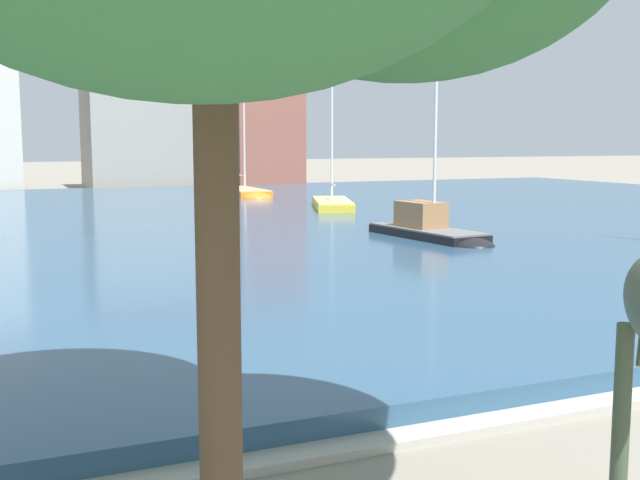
{
  "coord_description": "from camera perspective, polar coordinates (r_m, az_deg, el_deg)",
  "views": [
    {
      "loc": [
        -5.95,
        -1.88,
        4.02
      ],
      "look_at": [
        -0.28,
        11.1,
        2.2
      ],
      "focal_mm": 43.89,
      "sensor_mm": 36.0,
      "label": 1
    }
  ],
  "objects": [
    {
      "name": "harbor_water",
      "position": [
        35.43,
        -13.77,
        0.95
      ],
      "size": [
        86.0,
        51.46,
        0.44
      ],
      "primitive_type": "cube",
      "color": "#2D5170",
      "rests_on": "ground"
    },
    {
      "name": "sailboat_yellow",
      "position": [
        41.86,
        0.84,
        2.45
      ],
      "size": [
        3.85,
        6.72,
        7.33
      ],
      "color": "gold",
      "rests_on": "ground"
    },
    {
      "name": "townhouse_end_terrace",
      "position": [
        65.77,
        -12.94,
        8.4
      ],
      "size": [
        8.95,
        7.11,
        10.89
      ],
      "color": "gray",
      "rests_on": "ground"
    },
    {
      "name": "townhouse_narrow_midrow",
      "position": [
        66.75,
        -4.61,
        8.46
      ],
      "size": [
        5.78,
        8.15,
        10.71
      ],
      "color": "#8E5142",
      "rests_on": "ground"
    },
    {
      "name": "sailboat_orange",
      "position": [
        50.64,
        -5.44,
        3.27
      ],
      "size": [
        2.14,
        6.69,
        8.8
      ],
      "color": "orange",
      "rests_on": "ground"
    },
    {
      "name": "quay_edge_coping",
      "position": [
        11.29,
        10.28,
        -13.34
      ],
      "size": [
        86.0,
        0.5,
        0.12
      ],
      "primitive_type": "cube",
      "color": "#ADA89E",
      "rests_on": "ground"
    },
    {
      "name": "sailboat_black",
      "position": [
        28.8,
        8.24,
        0.41
      ],
      "size": [
        2.26,
        6.11,
        7.93
      ],
      "color": "black",
      "rests_on": "ground"
    }
  ]
}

